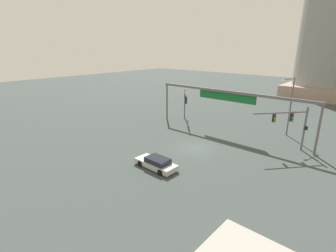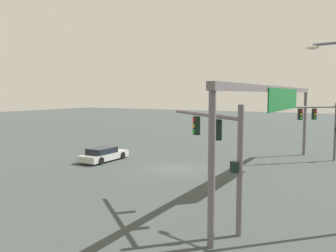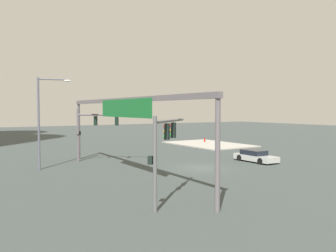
# 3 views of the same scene
# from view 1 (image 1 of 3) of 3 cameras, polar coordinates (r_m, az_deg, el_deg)

# --- Properties ---
(ground_plane) EXTENTS (178.92, 178.92, 0.00)m
(ground_plane) POSITION_cam_1_polar(r_m,az_deg,el_deg) (31.74, 6.11, -5.10)
(ground_plane) COLOR #3B4442
(traffic_signal_near_corner) EXTENTS (3.91, 4.67, 5.08)m
(traffic_signal_near_corner) POSITION_cam_1_polar(r_m,az_deg,el_deg) (43.05, 4.00, 5.97)
(traffic_signal_near_corner) COLOR #5B5D5F
(traffic_signal_near_corner) RESTS_ON ground
(traffic_signal_opposite_side) EXTENTS (4.81, 5.35, 5.44)m
(traffic_signal_opposite_side) POSITION_cam_1_polar(r_m,az_deg,el_deg) (33.15, 26.48, 0.89)
(traffic_signal_opposite_side) COLOR slate
(traffic_signal_opposite_side) RESTS_ON ground
(streetlamp_curved_arm) EXTENTS (0.95, 2.85, 8.25)m
(streetlamp_curved_arm) POSITION_cam_1_polar(r_m,az_deg,el_deg) (38.66, 25.94, 4.82)
(streetlamp_curved_arm) COLOR #5A5A6A
(streetlamp_curved_arm) RESTS_ON ground
(overhead_sign_gantry) EXTENTS (23.72, 0.43, 6.34)m
(overhead_sign_gantry) POSITION_cam_1_polar(r_m,az_deg,el_deg) (36.70, 13.47, 6.45)
(overhead_sign_gantry) COLOR #635D62
(overhead_sign_gantry) RESTS_ON ground
(sedan_car_approaching) EXTENTS (4.77, 1.96, 1.21)m
(sedan_car_approaching) POSITION_cam_1_polar(r_m,az_deg,el_deg) (26.49, -2.67, -8.41)
(sedan_car_approaching) COLOR #B6B9B5
(sedan_car_approaching) RESTS_ON ground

